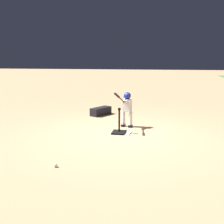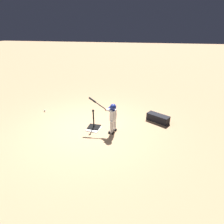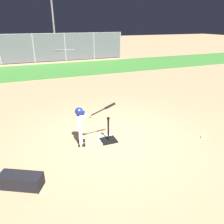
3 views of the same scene
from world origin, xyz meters
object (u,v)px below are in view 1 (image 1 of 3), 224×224
(batting_tee, at_px, (119,130))
(equipment_bag, at_px, (101,111))
(batter_child, at_px, (127,105))
(baseball, at_px, (55,165))

(batting_tee, height_order, equipment_bag, batting_tee)
(batting_tee, xyz_separation_m, batter_child, (-0.69, 0.11, 0.56))
(equipment_bag, bearing_deg, baseball, 31.09)
(batter_child, bearing_deg, equipment_bag, -143.26)
(batter_child, distance_m, baseball, 3.39)
(batting_tee, height_order, batter_child, batter_child)
(batter_child, relative_size, equipment_bag, 1.35)
(batting_tee, bearing_deg, equipment_bag, -155.06)
(baseball, bearing_deg, batting_tee, 162.21)
(batter_child, bearing_deg, baseball, -15.96)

